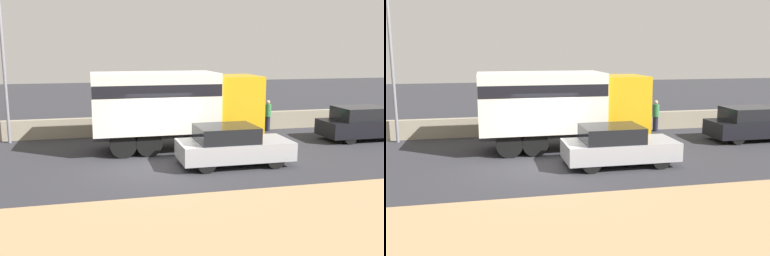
# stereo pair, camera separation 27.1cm
# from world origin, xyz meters

# --- Properties ---
(ground_plane) EXTENTS (80.00, 80.00, 0.00)m
(ground_plane) POSITION_xyz_m (0.00, 0.00, 0.00)
(ground_plane) COLOR #2D2D33
(dirt_shoulder_foreground) EXTENTS (60.00, 6.72, 0.04)m
(dirt_shoulder_foreground) POSITION_xyz_m (0.00, -6.75, 0.02)
(dirt_shoulder_foreground) COLOR tan
(dirt_shoulder_foreground) RESTS_ON ground_plane
(stone_wall_backdrop) EXTENTS (60.00, 0.35, 0.92)m
(stone_wall_backdrop) POSITION_xyz_m (0.00, 5.84, 0.46)
(stone_wall_backdrop) COLOR gray
(stone_wall_backdrop) RESTS_ON ground_plane
(street_lamp) EXTENTS (0.56, 0.28, 6.60)m
(street_lamp) POSITION_xyz_m (-6.17, 5.27, 3.85)
(street_lamp) COLOR slate
(street_lamp) RESTS_ON ground_plane
(box_truck) EXTENTS (6.90, 2.53, 3.22)m
(box_truck) POSITION_xyz_m (0.77, 2.36, 1.95)
(box_truck) COLOR gold
(box_truck) RESTS_ON ground_plane
(car_hatchback) EXTENTS (4.06, 1.86, 1.46)m
(car_hatchback) POSITION_xyz_m (2.36, -0.54, 0.73)
(car_hatchback) COLOR #9E9EA3
(car_hatchback) RESTS_ON ground_plane
(car_sedan_second) EXTENTS (4.35, 1.79, 1.54)m
(car_sedan_second) POSITION_xyz_m (9.81, 2.30, 0.75)
(car_sedan_second) COLOR black
(car_sedan_second) RESTS_ON ground_plane
(pedestrian) EXTENTS (0.35, 0.35, 1.59)m
(pedestrian) POSITION_xyz_m (6.24, 5.30, 0.82)
(pedestrian) COLOR #1E1E2D
(pedestrian) RESTS_ON ground_plane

